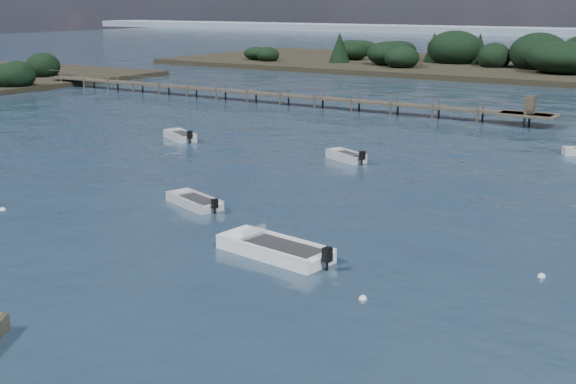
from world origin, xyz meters
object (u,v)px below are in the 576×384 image
Objects in this scene: jetty at (284,95)px; dinghy_mid_grey at (194,203)px; tender_far_white at (346,158)px; tender_far_grey at (180,137)px; dinghy_mid_white_a at (274,251)px.

dinghy_mid_grey is at bearing -64.25° from jetty.
tender_far_white is 0.87× the size of dinghy_mid_grey.
tender_far_grey is 0.68× the size of dinghy_mid_white_a.
jetty is at bearing 122.24° from dinghy_mid_white_a.
jetty is (-3.93, 21.51, 0.81)m from tender_far_grey.
tender_far_grey is at bearing -79.64° from jetty.
dinghy_mid_white_a is 0.09× the size of jetty.
jetty is (-18.83, 21.32, 0.81)m from tender_far_white.
tender_far_white is 0.06× the size of jetty.
tender_far_grey is 0.06× the size of jetty.
dinghy_mid_white_a is 47.51m from jetty.
tender_far_grey is 21.88m from jetty.
tender_far_white is 14.67m from dinghy_mid_grey.
dinghy_mid_white_a is at bearing -41.09° from tender_far_grey.
jetty is (-17.32, 35.90, 0.85)m from dinghy_mid_grey.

